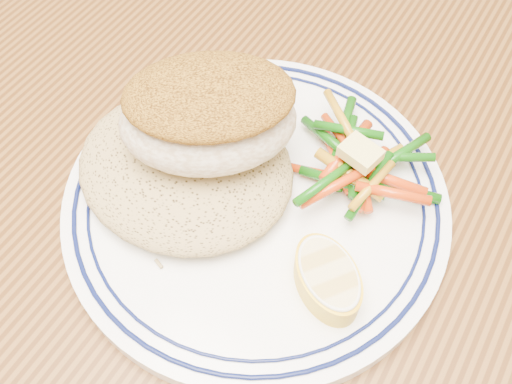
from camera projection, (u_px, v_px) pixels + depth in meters
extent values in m
cube|color=#48280E|center=(305.00, 262.00, 0.40)|extent=(1.50, 0.90, 0.04)
cylinder|color=#48280E|center=(73.00, 27.00, 1.08)|extent=(0.07, 0.07, 0.71)
cylinder|color=white|center=(256.00, 202.00, 0.39)|extent=(0.26, 0.26, 0.01)
torus|color=#0A113F|center=(256.00, 195.00, 0.39)|extent=(0.25, 0.25, 0.00)
torus|color=#0A113F|center=(256.00, 195.00, 0.39)|extent=(0.23, 0.23, 0.00)
ellipsoid|color=#9E844F|center=(185.00, 164.00, 0.38)|extent=(0.15, 0.13, 0.03)
ellipsoid|color=beige|center=(208.00, 120.00, 0.36)|extent=(0.14, 0.13, 0.05)
ellipsoid|color=#895B16|center=(209.00, 95.00, 0.35)|extent=(0.13, 0.12, 0.02)
cylinder|color=#10530A|center=(355.00, 176.00, 0.39)|extent=(0.03, 0.04, 0.01)
cylinder|color=#C43609|center=(337.00, 160.00, 0.40)|extent=(0.04, 0.04, 0.01)
cylinder|color=#10530A|center=(398.00, 189.00, 0.38)|extent=(0.06, 0.03, 0.01)
cylinder|color=#10530A|center=(346.00, 153.00, 0.40)|extent=(0.02, 0.06, 0.01)
cylinder|color=#10530A|center=(342.00, 133.00, 0.40)|extent=(0.02, 0.06, 0.01)
cylinder|color=#10530A|center=(353.00, 164.00, 0.39)|extent=(0.03, 0.05, 0.01)
cylinder|color=#C43609|center=(315.00, 172.00, 0.39)|extent=(0.05, 0.02, 0.01)
cylinder|color=#BA8113|center=(370.00, 166.00, 0.39)|extent=(0.03, 0.05, 0.01)
cylinder|color=#10530A|center=(342.00, 182.00, 0.38)|extent=(0.06, 0.01, 0.01)
cylinder|color=#C43609|center=(362.00, 180.00, 0.38)|extent=(0.03, 0.04, 0.01)
cylinder|color=#C43609|center=(372.00, 178.00, 0.38)|extent=(0.01, 0.05, 0.01)
cylinder|color=#10530A|center=(328.00, 139.00, 0.40)|extent=(0.05, 0.03, 0.01)
cylinder|color=#C43609|center=(383.00, 178.00, 0.38)|extent=(0.06, 0.02, 0.01)
cylinder|color=#C43609|center=(347.00, 145.00, 0.40)|extent=(0.06, 0.04, 0.01)
cylinder|color=#10530A|center=(369.00, 185.00, 0.37)|extent=(0.01, 0.06, 0.01)
cylinder|color=#10530A|center=(390.00, 157.00, 0.39)|extent=(0.06, 0.03, 0.02)
cylinder|color=#10530A|center=(403.00, 153.00, 0.39)|extent=(0.02, 0.05, 0.01)
cylinder|color=#C43609|center=(347.00, 150.00, 0.39)|extent=(0.01, 0.06, 0.01)
cylinder|color=#BA8113|center=(350.00, 175.00, 0.38)|extent=(0.05, 0.01, 0.01)
cylinder|color=#C43609|center=(393.00, 193.00, 0.37)|extent=(0.05, 0.02, 0.01)
cylinder|color=#BA8113|center=(372.00, 185.00, 0.37)|extent=(0.01, 0.05, 0.01)
cylinder|color=#C43609|center=(336.00, 185.00, 0.37)|extent=(0.03, 0.05, 0.01)
cylinder|color=#10530A|center=(349.00, 130.00, 0.39)|extent=(0.05, 0.02, 0.01)
cylinder|color=#BA8113|center=(342.00, 119.00, 0.40)|extent=(0.04, 0.04, 0.01)
cylinder|color=#10530A|center=(328.00, 180.00, 0.37)|extent=(0.02, 0.06, 0.01)
cube|color=#EBDB73|center=(360.00, 153.00, 0.37)|extent=(0.03, 0.02, 0.01)
torus|color=white|center=(329.00, 272.00, 0.33)|extent=(0.07, 0.07, 0.00)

